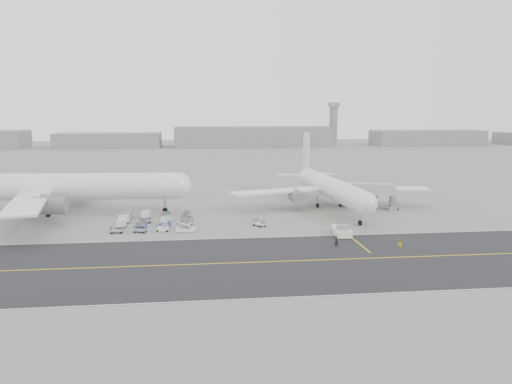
{
  "coord_description": "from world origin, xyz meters",
  "views": [
    {
      "loc": [
        1.06,
        -94.48,
        23.62
      ],
      "look_at": [
        13.43,
        12.0,
        6.61
      ],
      "focal_mm": 35.0,
      "sensor_mm": 36.0,
      "label": 1
    }
  ],
  "objects": [
    {
      "name": "pushback_tug",
      "position": [
        28.55,
        -2.53,
        0.97
      ],
      "size": [
        3.57,
        8.34,
        2.36
      ],
      "rotation": [
        0.0,
        0.0,
        -0.09
      ],
      "color": "white",
      "rests_on": "ground"
    },
    {
      "name": "jet_bridge",
      "position": [
        41.51,
        24.07,
        4.6
      ],
      "size": [
        17.58,
        8.06,
        6.6
      ],
      "rotation": [
        0.0,
        0.0,
        -0.29
      ],
      "color": "gray",
      "rests_on": "ground"
    },
    {
      "name": "ground_crew_a",
      "position": [
        25.25,
        -10.58,
        0.95
      ],
      "size": [
        0.73,
        0.52,
        1.9
      ],
      "primitive_type": "imported",
      "rotation": [
        0.0,
        0.0,
        0.1
      ],
      "color": "black",
      "rests_on": "ground"
    },
    {
      "name": "ground_crew_b",
      "position": [
        35.72,
        -13.52,
        0.98
      ],
      "size": [
        1.18,
        1.07,
        1.97
      ],
      "primitive_type": "imported",
      "rotation": [
        0.0,
        0.0,
        2.71
      ],
      "color": "gold",
      "rests_on": "ground"
    },
    {
      "name": "ground",
      "position": [
        0.0,
        0.0,
        0.0
      ],
      "size": [
        700.0,
        700.0,
        0.0
      ],
      "primitive_type": "plane",
      "color": "gray",
      "rests_on": "ground"
    },
    {
      "name": "taxiway",
      "position": [
        5.02,
        -17.98,
        0.01
      ],
      "size": [
        220.0,
        59.0,
        0.03
      ],
      "color": "#2A2A2C",
      "rests_on": "ground"
    },
    {
      "name": "airliner_b",
      "position": [
        33.84,
        26.6,
        5.17
      ],
      "size": [
        51.37,
        52.05,
        17.94
      ],
      "rotation": [
        0.0,
        0.0,
        0.06
      ],
      "color": "white",
      "rests_on": "ground"
    },
    {
      "name": "horizon_buildings",
      "position": [
        30.0,
        260.0,
        0.0
      ],
      "size": [
        520.0,
        28.0,
        28.0
      ],
      "primitive_type": null,
      "color": "gray",
      "rests_on": "ground"
    },
    {
      "name": "stray_dolly",
      "position": [
        13.64,
        7.45,
        0.0
      ],
      "size": [
        2.71,
        2.97,
        1.56
      ],
      "primitive_type": null,
      "rotation": [
        0.0,
        0.0,
        0.6
      ],
      "color": "silver",
      "rests_on": "ground"
    },
    {
      "name": "control_tower",
      "position": [
        100.0,
        265.0,
        16.25
      ],
      "size": [
        7.0,
        7.0,
        31.25
      ],
      "color": "gray",
      "rests_on": "ground"
    },
    {
      "name": "gse_cluster",
      "position": [
        -8.49,
        11.36,
        0.0
      ],
      "size": [
        23.99,
        23.37,
        1.88
      ],
      "primitive_type": null,
      "rotation": [
        0.0,
        0.0,
        -0.16
      ],
      "color": "gray",
      "rests_on": "ground"
    },
    {
      "name": "airliner_a",
      "position": [
        -32.82,
        26.23,
        6.44
      ],
      "size": [
        64.98,
        64.14,
        22.4
      ],
      "rotation": [
        0.0,
        0.0,
        1.52
      ],
      "color": "white",
      "rests_on": "ground"
    }
  ]
}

